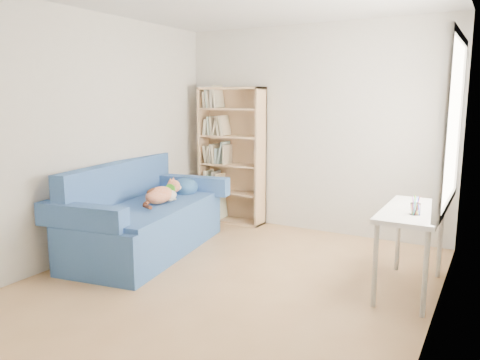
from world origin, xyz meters
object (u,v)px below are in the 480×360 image
object	(u,v)px
bookshelf	(232,161)
desk	(412,219)
sofa	(144,219)
pen_cup	(415,208)

from	to	relation	value
bookshelf	desk	distance (m)	2.88
sofa	bookshelf	size ratio (longest dim) A/B	1.17
sofa	desk	bearing A→B (deg)	-3.40
sofa	bookshelf	bearing A→B (deg)	72.72
sofa	desk	xyz separation A→B (m)	(2.79, 0.28, 0.29)
bookshelf	desk	world-z (taller)	bookshelf
bookshelf	desk	bearing A→B (deg)	-26.38
bookshelf	desk	size ratio (longest dim) A/B	1.73
desk	pen_cup	world-z (taller)	pen_cup
desk	pen_cup	bearing A→B (deg)	-76.76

